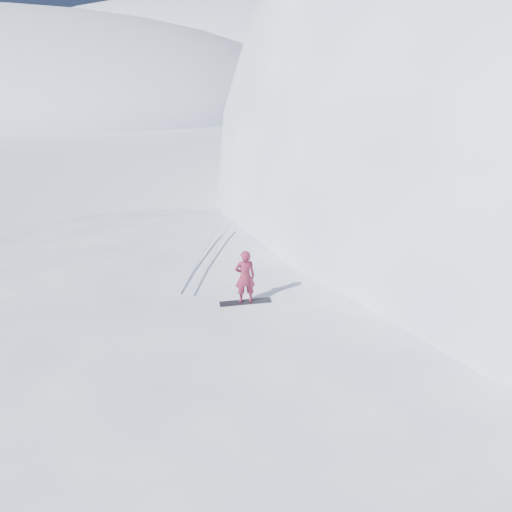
# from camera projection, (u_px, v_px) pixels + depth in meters

# --- Properties ---
(ground) EXTENTS (400.00, 400.00, 0.00)m
(ground) POSITION_uv_depth(u_px,v_px,m) (186.00, 433.00, 13.38)
(ground) COLOR white
(ground) RESTS_ON ground
(near_ridge) EXTENTS (36.00, 28.00, 4.80)m
(near_ridge) POSITION_uv_depth(u_px,v_px,m) (257.00, 374.00, 15.68)
(near_ridge) COLOR white
(near_ridge) RESTS_ON ground
(peak_shoulder) EXTENTS (28.00, 24.00, 18.00)m
(peak_shoulder) POSITION_uv_depth(u_px,v_px,m) (507.00, 225.00, 27.72)
(peak_shoulder) COLOR white
(peak_shoulder) RESTS_ON ground
(far_ridge_c) EXTENTS (140.00, 90.00, 36.00)m
(far_ridge_c) POSITION_uv_depth(u_px,v_px,m) (237.00, 75.00, 119.96)
(far_ridge_c) COLOR white
(far_ridge_c) RESTS_ON ground
(wind_bumps) EXTENTS (16.00, 14.40, 1.00)m
(wind_bumps) POSITION_uv_depth(u_px,v_px,m) (200.00, 380.00, 15.37)
(wind_bumps) COLOR white
(wind_bumps) RESTS_ON ground
(snowboard) EXTENTS (1.50, 1.00, 0.03)m
(snowboard) POSITION_uv_depth(u_px,v_px,m) (245.00, 302.00, 14.97)
(snowboard) COLOR black
(snowboard) RESTS_ON near_ridge
(snowboarder) EXTENTS (0.73, 0.64, 1.67)m
(snowboarder) POSITION_uv_depth(u_px,v_px,m) (245.00, 277.00, 14.62)
(snowboarder) COLOR maroon
(snowboarder) RESTS_ON snowboard
(board_tracks) EXTENTS (1.63, 5.90, 0.04)m
(board_tracks) POSITION_uv_depth(u_px,v_px,m) (207.00, 255.00, 18.08)
(board_tracks) COLOR silver
(board_tracks) RESTS_ON ground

